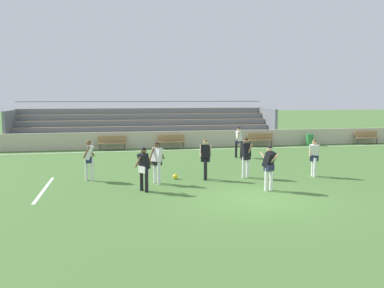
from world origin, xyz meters
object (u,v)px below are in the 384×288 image
trash_bin (310,140)px  player_dark_on_ball (269,164)px  player_white_wide_right (89,157)px  soccer_ball (175,177)px  bench_far_left (261,138)px  bleacher_stand (146,125)px  bench_far_right (112,141)px  player_white_dropping_back (157,159)px  player_dark_overlapping (246,154)px  bench_centre_sideline (367,136)px  bench_near_bin (171,140)px  player_white_pressing_high (314,155)px  player_dark_wide_left (206,156)px  player_dark_challenging (144,165)px  player_white_trailing_run (239,139)px

trash_bin → player_dark_on_ball: size_ratio=0.49×
trash_bin → player_white_wide_right: (-14.42, -9.37, 0.59)m
trash_bin → soccer_ball: (-10.92, -9.73, -0.30)m
trash_bin → bench_far_left: bearing=176.6°
bleacher_stand → player_dark_on_ball: 16.36m
bench_far_right → player_white_dropping_back: 10.84m
trash_bin → player_dark_overlapping: 12.76m
player_white_dropping_back → player_dark_overlapping: size_ratio=0.98×
bench_far_right → player_white_wide_right: bearing=-95.2°
bench_centre_sideline → player_dark_on_ball: player_dark_on_ball is taller
player_white_dropping_back → bench_near_bin: bearing=79.2°
bench_far_left → trash_bin: size_ratio=2.22×
bench_far_right → soccer_ball: 10.29m
player_dark_on_ball → bench_far_right: bearing=114.3°
soccer_ball → bench_far_left: bearing=53.4°
player_dark_on_ball → player_white_pressing_high: bearing=36.6°
bench_near_bin → bench_centre_sideline: (14.26, 0.00, 0.00)m
player_dark_wide_left → bleacher_stand: bearing=95.8°
bleacher_stand → player_dark_challenging: bearing=-94.7°
player_white_trailing_run → soccer_ball: 6.94m
bench_near_bin → bench_far_right: size_ratio=1.00×
player_dark_on_ball → soccer_ball: bearing=138.9°
player_dark_wide_left → player_white_wide_right: player_dark_wide_left is taller
player_dark_on_ball → player_white_dropping_back: bearing=153.7°
trash_bin → player_dark_overlapping: bearing=-128.6°
bleacher_stand → player_dark_challenging: 15.38m
player_dark_overlapping → player_dark_challenging: bearing=-158.6°
soccer_ball → bench_centre_sideline: bearing=32.7°
bench_near_bin → bench_far_right: bearing=180.0°
bench_centre_sideline → player_white_trailing_run: 12.02m
player_dark_wide_left → soccer_ball: bearing=165.5°
player_white_pressing_high → player_white_trailing_run: (-1.56, 5.83, 0.08)m
player_white_dropping_back → player_dark_on_ball: bearing=-26.3°
player_dark_challenging → soccer_ball: player_dark_challenging is taller
player_dark_wide_left → player_dark_on_ball: bearing=-51.9°
player_dark_challenging → player_dark_overlapping: (4.41, 1.73, 0.06)m
bench_far_right → player_dark_challenging: 11.97m
player_white_dropping_back → player_white_wide_right: size_ratio=1.00×
player_white_wide_right → soccer_ball: bearing=-5.8°
bench_centre_sideline → player_dark_overlapping: 16.11m
bench_near_bin → trash_bin: size_ratio=2.22×
bench_far_right → player_dark_on_ball: bearing=-65.7°
bleacher_stand → player_dark_on_ball: bleacher_stand is taller
bench_near_bin → trash_bin: 9.72m
bleacher_stand → bench_far_left: (7.56, -3.42, -0.78)m
bench_far_left → player_dark_overlapping: (-4.41, -10.17, 0.47)m
bench_far_left → bench_centre_sideline: (8.07, 0.00, 0.00)m
bleacher_stand → player_dark_on_ball: bearing=-78.6°
bench_near_bin → player_white_trailing_run: bearing=-55.6°
trash_bin → player_white_dropping_back: player_white_dropping_back is taller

